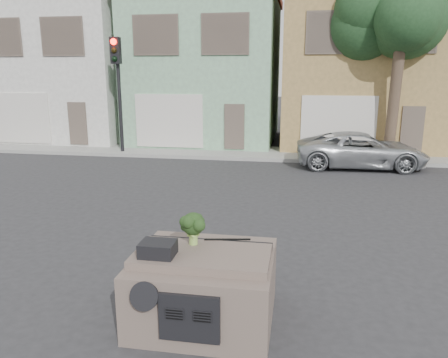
# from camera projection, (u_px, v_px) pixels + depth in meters

# --- Properties ---
(ground_plane) EXTENTS (120.00, 120.00, 0.00)m
(ground_plane) POSITION_uv_depth(u_px,v_px,m) (234.00, 243.00, 9.44)
(ground_plane) COLOR #303033
(ground_plane) RESTS_ON ground
(sidewalk) EXTENTS (40.00, 3.00, 0.15)m
(sidewalk) POSITION_uv_depth(u_px,v_px,m) (268.00, 154.00, 19.48)
(sidewalk) COLOR gray
(sidewalk) RESTS_ON ground
(townhouse_white) EXTENTS (7.20, 8.20, 7.55)m
(townhouse_white) POSITION_uv_depth(u_px,v_px,m) (77.00, 69.00, 24.23)
(townhouse_white) COLOR silver
(townhouse_white) RESTS_ON ground
(townhouse_mint) EXTENTS (7.20, 8.20, 7.55)m
(townhouse_mint) POSITION_uv_depth(u_px,v_px,m) (209.00, 69.00, 23.00)
(townhouse_mint) COLOR #84B48E
(townhouse_mint) RESTS_ON ground
(townhouse_tan) EXTENTS (7.20, 8.20, 7.55)m
(townhouse_tan) POSITION_uv_depth(u_px,v_px,m) (356.00, 69.00, 21.78)
(townhouse_tan) COLOR #A1824A
(townhouse_tan) RESTS_ON ground
(silver_pickup) EXTENTS (4.99, 2.44, 1.37)m
(silver_pickup) POSITION_uv_depth(u_px,v_px,m) (360.00, 167.00, 17.00)
(silver_pickup) COLOR #B2B6BB
(silver_pickup) RESTS_ON ground
(traffic_signal) EXTENTS (0.40, 0.40, 5.10)m
(traffic_signal) POSITION_uv_depth(u_px,v_px,m) (119.00, 97.00, 19.00)
(traffic_signal) COLOR black
(traffic_signal) RESTS_ON ground
(tree_near) EXTENTS (4.40, 4.00, 8.50)m
(tree_near) POSITION_uv_depth(u_px,v_px,m) (398.00, 55.00, 17.00)
(tree_near) COLOR #1F4121
(tree_near) RESTS_ON ground
(car_dashboard) EXTENTS (2.00, 1.80, 1.12)m
(car_dashboard) POSITION_uv_depth(u_px,v_px,m) (205.00, 284.00, 6.44)
(car_dashboard) COLOR #68584E
(car_dashboard) RESTS_ON ground
(instrument_hump) EXTENTS (0.48, 0.38, 0.20)m
(instrument_hump) POSITION_uv_depth(u_px,v_px,m) (158.00, 249.00, 6.04)
(instrument_hump) COLOR black
(instrument_hump) RESTS_ON car_dashboard
(wiper_arm) EXTENTS (0.69, 0.15, 0.02)m
(wiper_arm) POSITION_uv_depth(u_px,v_px,m) (227.00, 239.00, 6.62)
(wiper_arm) COLOR black
(wiper_arm) RESTS_ON car_dashboard
(broccoli) EXTENTS (0.51, 0.51, 0.50)m
(broccoli) POSITION_uv_depth(u_px,v_px,m) (193.00, 228.00, 6.41)
(broccoli) COLOR black
(broccoli) RESTS_ON car_dashboard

